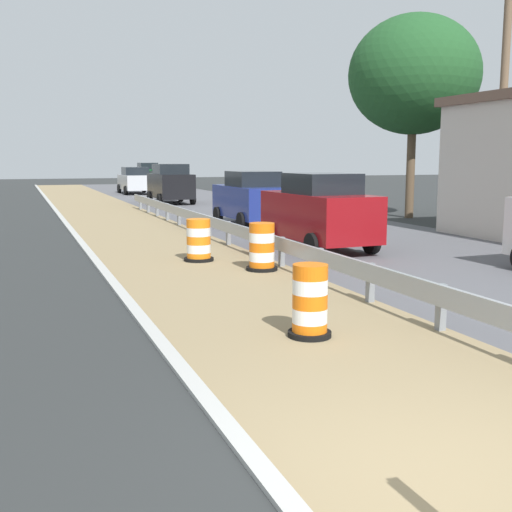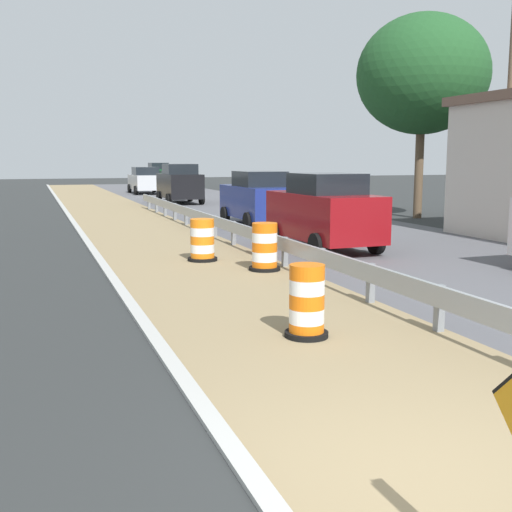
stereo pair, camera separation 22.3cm
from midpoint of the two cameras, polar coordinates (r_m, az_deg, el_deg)
The scene contains 12 objects.
ground_plane at distance 5.48m, azimuth 15.53°, elevation -19.04°, with size 160.00×160.00×0.00m, color #2B2D2D.
traffic_barrel_nearest at distance 9.06m, azimuth 4.16°, elevation -4.35°, with size 0.63×0.63×1.05m.
traffic_barrel_close at distance 14.39m, azimuth 0.09°, elevation 0.63°, with size 0.72×0.72×1.08m.
traffic_barrel_mid at distance 15.80m, azimuth -5.58°, elevation 1.25°, with size 0.74×0.74×1.05m.
car_lead_near_lane at distance 36.40m, azimuth -7.86°, elevation 6.44°, with size 2.08×4.12×2.22m.
car_trailing_near_lane at distance 53.78m, azimuth -8.33°, elevation 7.07°, with size 2.13×4.75×2.04m.
car_lead_far_lane at distance 46.77m, azimuth -10.95°, elevation 6.69°, with size 2.05×4.51×1.91m.
car_trailing_far_lane at distance 24.02m, azimuth -0.68°, elevation 5.18°, with size 2.02×4.17×2.05m.
car_distant_a at distance 58.86m, azimuth -9.77°, elevation 7.21°, with size 1.96×4.18×2.13m.
car_distant_b at distance 17.83m, azimuth 5.32°, elevation 4.00°, with size 2.10×4.17×2.12m.
utility_pole_near at distance 20.96m, azimuth 21.10°, elevation 14.41°, with size 0.24×1.80×9.27m.
tree_roadside at distance 28.19m, azimuth 13.78°, elevation 15.49°, with size 5.45×5.45×8.41m.
Camera 1 is at (-3.05, -3.83, 2.53)m, focal length 44.55 mm.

